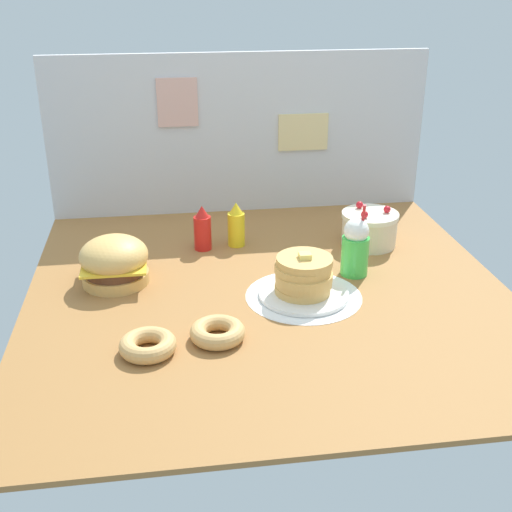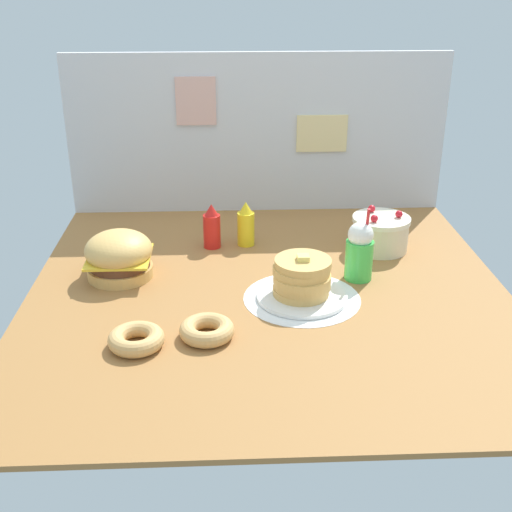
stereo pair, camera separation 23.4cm
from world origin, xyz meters
The scene contains 11 objects.
ground_plane centered at (0.00, 0.00, -1.00)cm, with size 192.37×192.83×2.00cm, color #9E6B38.
back_wall centered at (0.03, 95.86, 40.77)cm, with size 192.37×4.20×81.12cm.
doily_mat centered at (12.68, -6.65, 0.20)cm, with size 46.08×46.08×0.40cm, color white.
burger centered at (-61.26, 16.64, 9.51)cm, with size 27.77×27.77×20.03cm.
pancake_stack centered at (12.48, -6.49, 7.60)cm, with size 35.61×35.61×18.33cm.
layer_cake centered at (53.47, 40.03, 8.03)cm, with size 26.14×26.14×19.06cm.
ketchup_bottle centered at (-23.32, 46.15, 9.70)cm, with size 7.96×7.96×20.95cm.
mustard_bottle centered at (-7.62, 48.33, 9.70)cm, with size 7.96×7.96×20.95cm.
cream_soda_cup centered at (37.95, 10.39, 12.30)cm, with size 11.52×11.52×31.40cm.
donut_pink_glaze centered at (-47.86, -39.00, 3.12)cm, with size 19.48×19.48×5.86cm.
donut_chocolate centered at (-23.87, -34.03, 3.12)cm, with size 19.48×19.48×5.86cm.
Camera 1 is at (-38.68, -230.07, 120.61)cm, focal length 45.80 mm.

